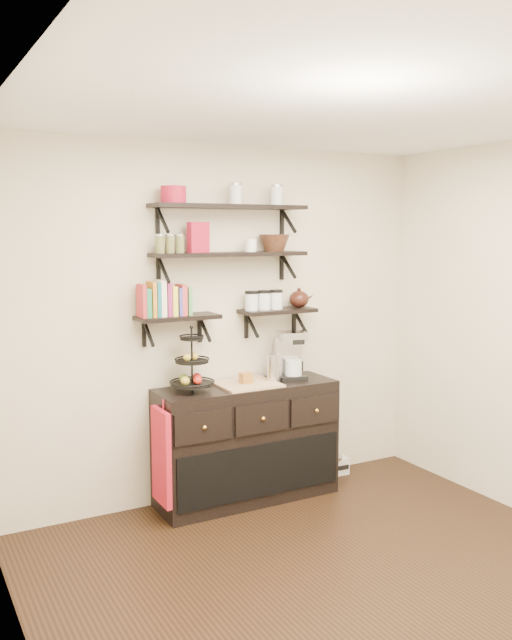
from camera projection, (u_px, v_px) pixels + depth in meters
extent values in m
plane|color=black|center=(357.00, 593.00, 3.88)|extent=(3.50, 3.50, 0.00)
cube|color=white|center=(367.00, 106.00, 3.52)|extent=(3.50, 3.50, 0.02)
cube|color=beige|center=(223.00, 323.00, 5.22)|extent=(3.50, 0.02, 2.70)
cube|color=beige|center=(30.00, 399.00, 2.87)|extent=(0.02, 3.50, 2.70)
cube|color=black|center=(230.00, 207.00, 4.99)|extent=(1.20, 0.27, 0.03)
cube|color=black|center=(158.00, 222.00, 4.86)|extent=(0.02, 0.03, 0.20)
cube|color=black|center=(282.00, 223.00, 5.36)|extent=(0.02, 0.03, 0.20)
cube|color=black|center=(230.00, 254.00, 5.03)|extent=(1.20, 0.27, 0.03)
cube|color=black|center=(158.00, 271.00, 4.91)|extent=(0.02, 0.03, 0.20)
cube|color=black|center=(282.00, 267.00, 5.40)|extent=(0.02, 0.03, 0.20)
cube|color=black|center=(178.00, 317.00, 4.90)|extent=(0.60, 0.25, 0.03)
cube|color=black|center=(144.00, 333.00, 4.91)|extent=(0.02, 0.03, 0.20)
cube|color=black|center=(200.00, 329.00, 5.12)|extent=(0.03, 0.03, 0.20)
cube|color=black|center=(278.00, 311.00, 5.30)|extent=(0.60, 0.25, 0.03)
cube|color=black|center=(246.00, 325.00, 5.31)|extent=(0.03, 0.03, 0.20)
cube|color=black|center=(294.00, 322.00, 5.52)|extent=(0.02, 0.03, 0.20)
cube|color=#AD2A31|center=(143.00, 303.00, 4.77)|extent=(0.02, 0.15, 0.20)
cube|color=#20764B|center=(148.00, 300.00, 4.78)|extent=(0.03, 0.15, 0.24)
cube|color=orange|center=(153.00, 302.00, 4.80)|extent=(0.04, 0.15, 0.21)
cube|color=#15687B|center=(158.00, 299.00, 4.82)|extent=(0.03, 0.15, 0.25)
cube|color=white|center=(162.00, 301.00, 4.84)|extent=(0.03, 0.15, 0.22)
cube|color=#902258|center=(167.00, 298.00, 4.85)|extent=(0.04, 0.15, 0.26)
cube|color=yellow|center=(172.00, 300.00, 4.87)|extent=(0.03, 0.15, 0.23)
cube|color=#413F9F|center=(177.00, 302.00, 4.89)|extent=(0.03, 0.15, 0.20)
cube|color=#C4393B|center=(182.00, 298.00, 4.91)|extent=(0.04, 0.15, 0.24)
cube|color=#4A914F|center=(187.00, 300.00, 4.93)|extent=(0.03, 0.15, 0.21)
cylinder|color=silver|center=(251.00, 302.00, 5.19)|extent=(0.10, 0.10, 0.13)
cylinder|color=silver|center=(264.00, 301.00, 5.24)|extent=(0.10, 0.10, 0.13)
cylinder|color=silver|center=(276.00, 301.00, 5.29)|extent=(0.10, 0.10, 0.13)
cube|color=black|center=(247.00, 442.00, 5.18)|extent=(1.40, 0.45, 0.90)
cube|color=tan|center=(247.00, 384.00, 5.12)|extent=(0.45, 0.41, 0.02)
sphere|color=gold|center=(205.00, 428.00, 4.70)|extent=(0.04, 0.04, 0.04)
sphere|color=gold|center=(263.00, 419.00, 4.92)|extent=(0.04, 0.04, 0.04)
sphere|color=gold|center=(317.00, 411.00, 5.14)|extent=(0.04, 0.04, 0.04)
cylinder|color=black|center=(192.00, 360.00, 4.88)|extent=(0.01, 0.01, 0.46)
cylinder|color=black|center=(192.00, 384.00, 4.90)|extent=(0.32, 0.32, 0.01)
cylinder|color=black|center=(192.00, 361.00, 4.88)|extent=(0.24, 0.24, 0.02)
cylinder|color=black|center=(192.00, 339.00, 4.85)|extent=(0.17, 0.17, 0.02)
sphere|color=#B21914|center=(197.00, 377.00, 4.95)|extent=(0.06, 0.06, 0.06)
sphere|color=gold|center=(187.00, 357.00, 4.85)|extent=(0.06, 0.06, 0.06)
cube|color=#925E21|center=(246.00, 378.00, 5.11)|extent=(0.08, 0.08, 0.08)
cube|color=black|center=(292.00, 377.00, 5.31)|extent=(0.25, 0.24, 0.04)
cube|color=silver|center=(288.00, 356.00, 5.34)|extent=(0.22, 0.13, 0.32)
cube|color=silver|center=(292.00, 336.00, 5.26)|extent=(0.25, 0.24, 0.07)
cylinder|color=silver|center=(293.00, 367.00, 5.28)|extent=(0.16, 0.16, 0.12)
cylinder|color=silver|center=(274.00, 368.00, 5.19)|extent=(0.11, 0.11, 0.22)
cube|color=maroon|center=(161.00, 457.00, 4.74)|extent=(0.04, 0.29, 0.68)
cube|color=silver|center=(332.00, 466.00, 5.75)|extent=(0.28, 0.15, 0.15)
cylinder|color=silver|center=(332.00, 457.00, 5.74)|extent=(0.19, 0.19, 0.02)
cube|color=black|center=(337.00, 469.00, 5.68)|extent=(0.24, 0.02, 0.04)
cube|color=maroon|center=(198.00, 237.00, 4.90)|extent=(0.17, 0.09, 0.22)
cylinder|color=white|center=(251.00, 245.00, 5.11)|extent=(0.09, 0.09, 0.10)
cylinder|color=maroon|center=(173.00, 195.00, 4.77)|extent=(0.18, 0.18, 0.12)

